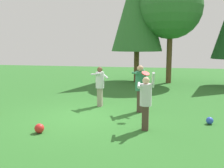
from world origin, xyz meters
TOP-DOWN VIEW (x-y plane):
  - ground_plane at (0.00, 0.00)m, footprint 40.00×40.00m
  - person_thrower at (2.20, -0.88)m, footprint 0.52×0.55m
  - person_catcher at (1.83, 1.12)m, footprint 0.66×0.72m
  - person_bystander at (0.18, 1.71)m, footprint 0.71×0.69m
  - frisbee at (2.08, 0.53)m, footprint 0.37×0.37m
  - ball_red at (-0.70, -1.76)m, footprint 0.27×0.27m
  - ball_blue at (4.14, 0.08)m, footprint 0.23×0.23m
  - tree_center at (0.82, 9.05)m, footprint 3.34×3.34m
  - tree_right at (2.94, 8.83)m, footprint 3.96×3.96m

SIDE VIEW (x-z plane):
  - ground_plane at x=0.00m, z-range 0.00..0.00m
  - ball_blue at x=4.14m, z-range 0.00..0.23m
  - ball_red at x=-0.70m, z-range 0.00..0.27m
  - person_thrower at x=2.20m, z-range 0.06..1.78m
  - person_bystander at x=0.18m, z-range 0.14..1.74m
  - person_catcher at x=1.83m, z-range 0.16..1.89m
  - frisbee at x=2.08m, z-range 1.44..1.58m
  - tree_right at x=2.94m, z-range 1.38..8.15m
  - tree_center at x=0.82m, z-range 1.00..8.97m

